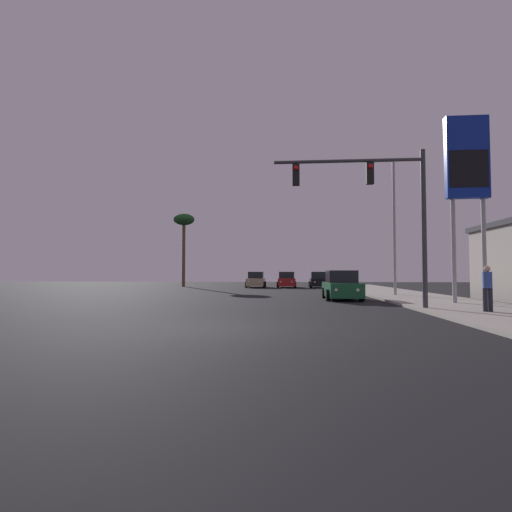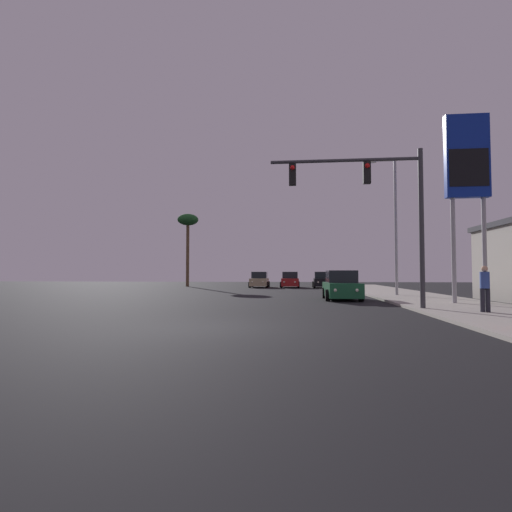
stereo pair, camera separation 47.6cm
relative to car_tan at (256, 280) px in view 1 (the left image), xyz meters
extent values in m
plane|color=black|center=(1.69, -32.09, -0.76)|extent=(120.00, 120.00, 0.00)
cube|color=#9E998E|center=(11.19, -22.09, -0.70)|extent=(5.00, 60.00, 0.12)
cube|color=tan|center=(0.00, -0.04, -0.18)|extent=(1.85, 4.22, 0.80)
cube|color=black|center=(0.00, 0.11, 0.57)|extent=(1.62, 2.02, 0.70)
cylinder|color=black|center=(-0.90, -1.34, -0.44)|extent=(0.24, 0.64, 0.64)
cylinder|color=black|center=(0.90, -1.34, -0.44)|extent=(0.24, 0.64, 0.64)
cylinder|color=black|center=(-0.90, 1.27, -0.44)|extent=(0.24, 0.64, 0.64)
cylinder|color=black|center=(0.90, 1.27, -0.44)|extent=(0.24, 0.64, 0.64)
sphere|color=#F2EACC|center=(-0.56, -2.16, -0.13)|extent=(0.18, 0.18, 0.18)
sphere|color=#F2EACC|center=(0.56, -2.16, -0.13)|extent=(0.18, 0.18, 0.18)
cube|color=black|center=(6.71, -0.42, -0.18)|extent=(1.87, 4.23, 0.80)
cube|color=black|center=(6.71, -0.27, 0.57)|extent=(1.63, 2.03, 0.70)
cylinder|color=black|center=(5.81, -1.72, -0.44)|extent=(0.24, 0.64, 0.64)
cylinder|color=black|center=(7.61, -1.72, -0.44)|extent=(0.24, 0.64, 0.64)
cylinder|color=black|center=(5.81, 0.88, -0.44)|extent=(0.24, 0.64, 0.64)
cylinder|color=black|center=(7.61, 0.88, -0.44)|extent=(0.24, 0.64, 0.64)
sphere|color=#F2EACC|center=(6.16, -2.54, -0.13)|extent=(0.18, 0.18, 0.18)
sphere|color=#F2EACC|center=(7.27, -2.54, -0.13)|extent=(0.18, 0.18, 0.18)
cube|color=#195933|center=(6.60, -19.68, -0.18)|extent=(1.92, 4.25, 0.80)
cube|color=black|center=(6.60, -19.53, 0.57)|extent=(1.66, 2.04, 0.70)
cylinder|color=black|center=(5.70, -20.99, -0.44)|extent=(0.24, 0.64, 0.64)
cylinder|color=black|center=(7.50, -20.99, -0.44)|extent=(0.24, 0.64, 0.64)
cylinder|color=black|center=(5.70, -18.38, -0.44)|extent=(0.24, 0.64, 0.64)
cylinder|color=black|center=(7.50, -18.38, -0.44)|extent=(0.24, 0.64, 0.64)
sphere|color=#F2EACC|center=(6.04, -21.80, -0.13)|extent=(0.18, 0.18, 0.18)
sphere|color=#F2EACC|center=(7.16, -21.80, -0.13)|extent=(0.18, 0.18, 0.18)
cube|color=maroon|center=(3.30, -0.04, -0.18)|extent=(1.87, 4.23, 0.80)
cube|color=black|center=(3.30, 0.11, 0.57)|extent=(1.63, 2.03, 0.70)
cylinder|color=black|center=(2.40, -1.34, -0.44)|extent=(0.24, 0.64, 0.64)
cylinder|color=black|center=(4.20, -1.34, -0.44)|extent=(0.24, 0.64, 0.64)
cylinder|color=black|center=(2.40, 1.26, -0.44)|extent=(0.24, 0.64, 0.64)
cylinder|color=black|center=(4.20, 1.26, -0.44)|extent=(0.24, 0.64, 0.64)
sphere|color=#F2EACC|center=(2.74, -2.16, -0.13)|extent=(0.18, 0.18, 0.18)
sphere|color=#F2EACC|center=(3.85, -2.16, -0.13)|extent=(0.18, 0.18, 0.18)
cylinder|color=#38383D|center=(9.10, -26.31, 2.61)|extent=(0.20, 0.20, 6.50)
cylinder|color=#38383D|center=(6.03, -26.31, 5.46)|extent=(6.13, 0.14, 0.14)
cube|color=black|center=(6.95, -26.31, 4.91)|extent=(0.30, 0.24, 0.90)
sphere|color=red|center=(6.95, -26.45, 5.18)|extent=(0.20, 0.20, 0.20)
cube|color=black|center=(3.88, -26.31, 4.91)|extent=(0.30, 0.24, 0.90)
sphere|color=red|center=(3.88, -26.45, 5.18)|extent=(0.20, 0.20, 0.20)
cylinder|color=#99999E|center=(10.51, -16.24, 3.86)|extent=(0.18, 0.18, 9.00)
cylinder|color=#99999E|center=(9.81, -16.24, 8.21)|extent=(1.40, 0.10, 0.10)
ellipsoid|color=silver|center=(9.11, -16.24, 8.16)|extent=(0.50, 0.24, 0.20)
cylinder|color=#99999E|center=(11.47, -23.25, 1.86)|extent=(0.20, 0.20, 5.00)
cylinder|color=#99999E|center=(12.87, -23.25, 1.86)|extent=(0.20, 0.20, 5.00)
cube|color=navy|center=(12.17, -23.25, 6.36)|extent=(2.00, 0.40, 4.00)
cube|color=black|center=(12.17, -23.46, 5.76)|extent=(1.80, 0.03, 1.80)
cylinder|color=#23232D|center=(10.72, -27.82, -0.22)|extent=(0.16, 0.16, 0.85)
cylinder|color=#23232D|center=(10.90, -27.82, -0.22)|extent=(0.16, 0.16, 0.85)
cylinder|color=#334C99|center=(10.81, -27.82, 0.51)|extent=(0.32, 0.32, 0.60)
sphere|color=tan|center=(10.81, -27.82, 0.92)|extent=(0.22, 0.22, 0.22)
cylinder|color=brown|center=(-8.52, 1.91, 2.87)|extent=(0.36, 0.36, 7.27)
ellipsoid|color=#1E5123|center=(-8.52, 1.91, 6.99)|extent=(2.40, 2.40, 1.32)
camera|label=1|loc=(3.58, -43.07, 0.75)|focal=28.00mm
camera|label=2|loc=(4.06, -43.03, 0.75)|focal=28.00mm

